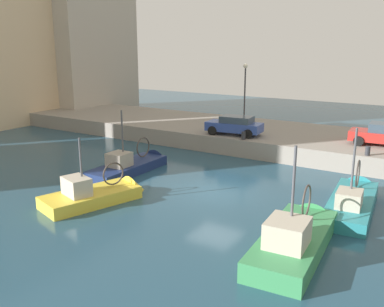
# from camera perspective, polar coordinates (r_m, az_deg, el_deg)

# --- Properties ---
(water_surface) EXTENTS (80.00, 80.00, 0.00)m
(water_surface) POSITION_cam_1_polar(r_m,az_deg,el_deg) (22.43, 3.21, -5.14)
(water_surface) COLOR navy
(water_surface) RESTS_ON ground
(quay_wall) EXTENTS (9.00, 56.00, 1.20)m
(quay_wall) POSITION_cam_1_polar(r_m,az_deg,el_deg) (32.43, 13.25, 1.72)
(quay_wall) COLOR gray
(quay_wall) RESTS_ON ground
(fishing_boat_yellow) EXTENTS (5.74, 3.38, 4.21)m
(fishing_boat_yellow) POSITION_cam_1_polar(r_m,az_deg,el_deg) (21.57, -12.31, -5.96)
(fishing_boat_yellow) COLOR gold
(fishing_boat_yellow) RESTS_ON ground
(fishing_boat_green) EXTENTS (6.92, 2.54, 5.12)m
(fishing_boat_green) POSITION_cam_1_polar(r_m,az_deg,el_deg) (16.93, 13.73, -11.78)
(fishing_boat_green) COLOR #388951
(fishing_boat_green) RESTS_ON ground
(fishing_boat_teal) EXTENTS (7.03, 2.43, 4.87)m
(fishing_boat_teal) POSITION_cam_1_polar(r_m,az_deg,el_deg) (21.71, 20.65, -6.49)
(fishing_boat_teal) COLOR teal
(fishing_boat_teal) RESTS_ON ground
(fishing_boat_navy) EXTENTS (6.42, 2.15, 4.68)m
(fishing_boat_navy) POSITION_cam_1_polar(r_m,az_deg,el_deg) (26.28, -8.01, -2.08)
(fishing_boat_navy) COLOR navy
(fishing_boat_navy) RESTS_ON ground
(parked_car_blue) EXTENTS (2.15, 4.09, 1.36)m
(parked_car_blue) POSITION_cam_1_polar(r_m,az_deg,el_deg) (30.67, 5.74, 3.81)
(parked_car_blue) COLOR #334C9E
(parked_car_blue) RESTS_ON quay_wall
(mooring_bollard_south) EXTENTS (0.28, 0.28, 0.55)m
(mooring_bollard_south) POSITION_cam_1_polar(r_m,az_deg,el_deg) (26.86, 22.46, 0.33)
(mooring_bollard_south) COLOR #2D2D33
(mooring_bollard_south) RESTS_ON quay_wall
(mooring_bollard_mid) EXTENTS (0.28, 0.28, 0.55)m
(mooring_bollard_mid) POSITION_cam_1_polar(r_m,az_deg,el_deg) (29.22, 6.91, 2.39)
(mooring_bollard_mid) COLOR #2D2D33
(mooring_bollard_mid) RESTS_ON quay_wall
(quay_streetlamp) EXTENTS (0.36, 0.36, 4.83)m
(quay_streetlamp) POSITION_cam_1_polar(r_m,az_deg,el_deg) (34.99, 7.11, 9.28)
(quay_streetlamp) COLOR #38383D
(quay_streetlamp) RESTS_ON quay_wall
(waterfront_building_east_mid) EXTENTS (10.44, 7.03, 14.60)m
(waterfront_building_east_mid) POSITION_cam_1_polar(r_m,az_deg,el_deg) (49.43, -14.25, 13.73)
(waterfront_building_east_mid) COLOR #B2A899
(waterfront_building_east_mid) RESTS_ON ground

